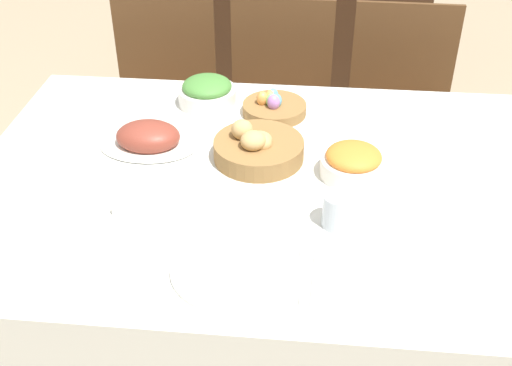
{
  "coord_description": "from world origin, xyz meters",
  "views": [
    {
      "loc": [
        0.13,
        -1.47,
        1.73
      ],
      "look_at": [
        -0.01,
        -0.09,
        0.76
      ],
      "focal_mm": 45.0,
      "sensor_mm": 36.0,
      "label": 1
    }
  ],
  "objects_px": {
    "chair_far_right": "(400,109)",
    "bread_basket": "(258,148)",
    "knife": "(302,275)",
    "green_salad_bowl": "(207,92)",
    "fork": "(161,265)",
    "ham_platter": "(148,138)",
    "carrot_bowl": "(353,162)",
    "spoon": "(315,276)",
    "butter_dish": "(139,203)",
    "chair_far_center": "(280,104)",
    "egg_basket": "(274,107)",
    "dinner_plate": "(230,269)",
    "chair_far_left": "(164,99)",
    "sideboard": "(300,17)",
    "drinking_cup": "(338,210)"
  },
  "relations": [
    {
      "from": "chair_far_center",
      "to": "ham_platter",
      "type": "distance_m",
      "value": 0.89
    },
    {
      "from": "knife",
      "to": "spoon",
      "type": "xyz_separation_m",
      "value": [
        0.03,
        0.0,
        0.0
      ]
    },
    {
      "from": "chair_far_right",
      "to": "ham_platter",
      "type": "bearing_deg",
      "value": -136.37
    },
    {
      "from": "bread_basket",
      "to": "knife",
      "type": "xyz_separation_m",
      "value": [
        0.15,
        -0.48,
        -0.03
      ]
    },
    {
      "from": "egg_basket",
      "to": "carrot_bowl",
      "type": "bearing_deg",
      "value": -53.73
    },
    {
      "from": "bread_basket",
      "to": "knife",
      "type": "bearing_deg",
      "value": -73.08
    },
    {
      "from": "bread_basket",
      "to": "drinking_cup",
      "type": "bearing_deg",
      "value": -51.64
    },
    {
      "from": "chair_far_center",
      "to": "chair_far_left",
      "type": "bearing_deg",
      "value": 177.91
    },
    {
      "from": "chair_far_center",
      "to": "spoon",
      "type": "relative_size",
      "value": 4.49
    },
    {
      "from": "bread_basket",
      "to": "green_salad_bowl",
      "type": "bearing_deg",
      "value": 121.74
    },
    {
      "from": "bread_basket",
      "to": "ham_platter",
      "type": "distance_m",
      "value": 0.33
    },
    {
      "from": "green_salad_bowl",
      "to": "fork",
      "type": "relative_size",
      "value": 0.98
    },
    {
      "from": "sideboard",
      "to": "carrot_bowl",
      "type": "xyz_separation_m",
      "value": [
        0.22,
        -1.83,
        0.27
      ]
    },
    {
      "from": "chair_far_left",
      "to": "carrot_bowl",
      "type": "relative_size",
      "value": 4.85
    },
    {
      "from": "ham_platter",
      "to": "green_salad_bowl",
      "type": "distance_m",
      "value": 0.31
    },
    {
      "from": "ham_platter",
      "to": "dinner_plate",
      "type": "relative_size",
      "value": 1.07
    },
    {
      "from": "fork",
      "to": "drinking_cup",
      "type": "distance_m",
      "value": 0.45
    },
    {
      "from": "chair_far_left",
      "to": "knife",
      "type": "relative_size",
      "value": 4.49
    },
    {
      "from": "drinking_cup",
      "to": "sideboard",
      "type": "bearing_deg",
      "value": 94.76
    },
    {
      "from": "fork",
      "to": "butter_dish",
      "type": "height_order",
      "value": "butter_dish"
    },
    {
      "from": "chair_far_center",
      "to": "spoon",
      "type": "xyz_separation_m",
      "value": [
        0.16,
        -1.29,
        0.25
      ]
    },
    {
      "from": "drinking_cup",
      "to": "ham_platter",
      "type": "bearing_deg",
      "value": 149.88
    },
    {
      "from": "chair_far_center",
      "to": "bread_basket",
      "type": "bearing_deg",
      "value": -93.31
    },
    {
      "from": "bread_basket",
      "to": "carrot_bowl",
      "type": "relative_size",
      "value": 1.44
    },
    {
      "from": "bread_basket",
      "to": "chair_far_left",
      "type": "bearing_deg",
      "value": 120.44
    },
    {
      "from": "spoon",
      "to": "fork",
      "type": "bearing_deg",
      "value": -177.96
    },
    {
      "from": "green_salad_bowl",
      "to": "dinner_plate",
      "type": "distance_m",
      "value": 0.83
    },
    {
      "from": "drinking_cup",
      "to": "dinner_plate",
      "type": "bearing_deg",
      "value": -141.19
    },
    {
      "from": "bread_basket",
      "to": "fork",
      "type": "distance_m",
      "value": 0.52
    },
    {
      "from": "spoon",
      "to": "carrot_bowl",
      "type": "bearing_deg",
      "value": 79.49
    },
    {
      "from": "carrot_bowl",
      "to": "fork",
      "type": "bearing_deg",
      "value": -136.77
    },
    {
      "from": "chair_far_right",
      "to": "bread_basket",
      "type": "distance_m",
      "value": 0.99
    },
    {
      "from": "chair_far_center",
      "to": "green_salad_bowl",
      "type": "bearing_deg",
      "value": -116.22
    },
    {
      "from": "chair_far_center",
      "to": "sideboard",
      "type": "relative_size",
      "value": 0.67
    },
    {
      "from": "bread_basket",
      "to": "spoon",
      "type": "height_order",
      "value": "bread_basket"
    },
    {
      "from": "egg_basket",
      "to": "fork",
      "type": "height_order",
      "value": "egg_basket"
    },
    {
      "from": "knife",
      "to": "dinner_plate",
      "type": "bearing_deg",
      "value": 177.96
    },
    {
      "from": "knife",
      "to": "egg_basket",
      "type": "bearing_deg",
      "value": 97.05
    },
    {
      "from": "carrot_bowl",
      "to": "green_salad_bowl",
      "type": "relative_size",
      "value": 0.94
    },
    {
      "from": "fork",
      "to": "chair_far_right",
      "type": "bearing_deg",
      "value": 59.81
    },
    {
      "from": "chair_far_right",
      "to": "ham_platter",
      "type": "distance_m",
      "value": 1.17
    },
    {
      "from": "chair_far_right",
      "to": "carrot_bowl",
      "type": "xyz_separation_m",
      "value": [
        -0.24,
        -0.86,
        0.29
      ]
    },
    {
      "from": "green_salad_bowl",
      "to": "knife",
      "type": "relative_size",
      "value": 0.98
    },
    {
      "from": "chair_far_left",
      "to": "dinner_plate",
      "type": "distance_m",
      "value": 1.39
    },
    {
      "from": "sideboard",
      "to": "knife",
      "type": "xyz_separation_m",
      "value": [
        0.09,
        -2.26,
        0.23
      ]
    },
    {
      "from": "dinner_plate",
      "to": "fork",
      "type": "xyz_separation_m",
      "value": [
        -0.16,
        -0.0,
        -0.0
      ]
    },
    {
      "from": "carrot_bowl",
      "to": "chair_far_right",
      "type": "bearing_deg",
      "value": 74.63
    },
    {
      "from": "egg_basket",
      "to": "sideboard",
      "type": "bearing_deg",
      "value": 88.83
    },
    {
      "from": "sideboard",
      "to": "butter_dish",
      "type": "xyz_separation_m",
      "value": [
        -0.34,
        -2.04,
        0.24
      ]
    },
    {
      "from": "butter_dish",
      "to": "carrot_bowl",
      "type": "bearing_deg",
      "value": 20.44
    }
  ]
}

